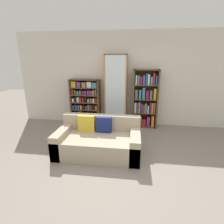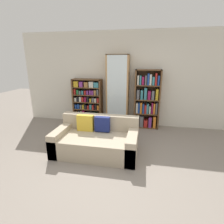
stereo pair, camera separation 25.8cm
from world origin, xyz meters
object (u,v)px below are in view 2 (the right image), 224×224
display_cabinet (118,92)px  wine_bottle (136,131)px  bookshelf_left (88,102)px  bookshelf_right (147,101)px  couch (97,140)px

display_cabinet → wine_bottle: display_cabinet is taller
bookshelf_left → bookshelf_right: 1.77m
bookshelf_right → bookshelf_left: bearing=180.0°
bookshelf_left → wine_bottle: bookshelf_left is taller
display_cabinet → bookshelf_left: bearing=179.0°
couch → bookshelf_left: bearing=114.1°
wine_bottle → display_cabinet: bearing=129.8°
display_cabinet → bookshelf_right: display_cabinet is taller
couch → bookshelf_left: (-0.75, 1.68, 0.42)m
couch → wine_bottle: bearing=49.7°
couch → bookshelf_left: 1.89m
couch → bookshelf_right: 2.04m
bookshelf_right → wine_bottle: (-0.23, -0.75, -0.65)m
bookshelf_left → bookshelf_right: (1.77, -0.00, 0.11)m
display_cabinet → wine_bottle: (0.61, -0.73, -0.88)m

